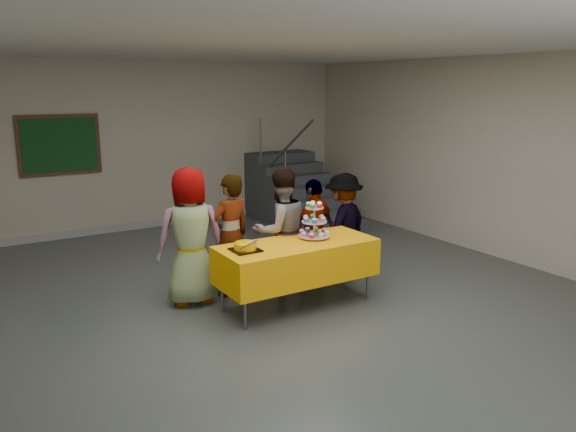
# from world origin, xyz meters

# --- Properties ---
(room_shell) EXTENTS (10.00, 10.04, 3.02)m
(room_shell) POSITION_xyz_m (0.00, 0.02, 2.13)
(room_shell) COLOR #4C514C
(room_shell) RESTS_ON ground
(bake_table) EXTENTS (1.88, 0.78, 0.77)m
(bake_table) POSITION_xyz_m (0.35, 0.36, 0.56)
(bake_table) COLOR #595960
(bake_table) RESTS_ON ground
(cupcake_stand) EXTENTS (0.38, 0.38, 0.44)m
(cupcake_stand) POSITION_xyz_m (0.64, 0.44, 0.95)
(cupcake_stand) COLOR silver
(cupcake_stand) RESTS_ON bake_table
(bear_cake) EXTENTS (0.32, 0.36, 0.12)m
(bear_cake) POSITION_xyz_m (-0.31, 0.39, 0.83)
(bear_cake) COLOR black
(bear_cake) RESTS_ON bake_table
(schoolchild_a) EXTENTS (0.87, 0.64, 1.65)m
(schoolchild_a) POSITION_xyz_m (-0.67, 1.09, 0.82)
(schoolchild_a) COLOR slate
(schoolchild_a) RESTS_ON ground
(schoolchild_b) EXTENTS (0.61, 0.46, 1.52)m
(schoolchild_b) POSITION_xyz_m (-0.15, 1.10, 0.76)
(schoolchild_b) COLOR slate
(schoolchild_b) RESTS_ON ground
(schoolchild_c) EXTENTS (0.78, 0.62, 1.56)m
(schoolchild_c) POSITION_xyz_m (0.46, 0.92, 0.78)
(schoolchild_c) COLOR slate
(schoolchild_c) RESTS_ON ground
(schoolchild_d) EXTENTS (0.87, 0.60, 1.37)m
(schoolchild_d) POSITION_xyz_m (1.04, 1.01, 0.69)
(schoolchild_d) COLOR slate
(schoolchild_d) RESTS_ON ground
(schoolchild_e) EXTENTS (1.04, 0.81, 1.41)m
(schoolchild_e) POSITION_xyz_m (1.50, 0.99, 0.71)
(schoolchild_e) COLOR slate
(schoolchild_e) RESTS_ON ground
(staircase) EXTENTS (1.30, 2.40, 2.04)m
(staircase) POSITION_xyz_m (2.70, 4.13, 0.49)
(staircase) COLOR #424447
(staircase) RESTS_ON ground
(noticeboard) EXTENTS (1.30, 0.05, 1.00)m
(noticeboard) POSITION_xyz_m (-1.38, 4.96, 1.60)
(noticeboard) COLOR #472B16
(noticeboard) RESTS_ON ground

